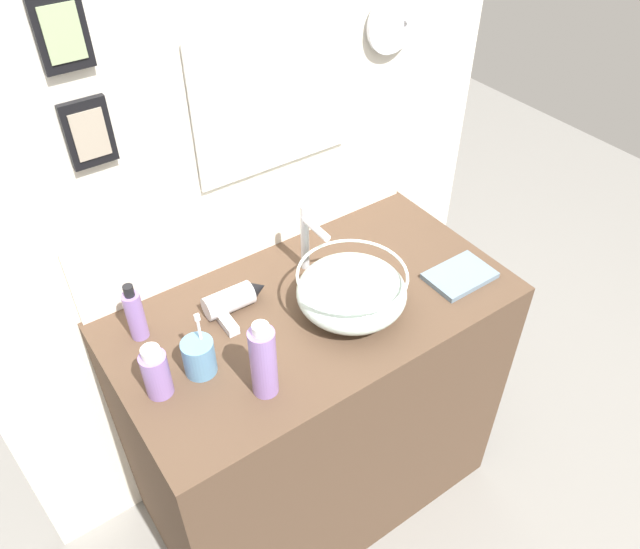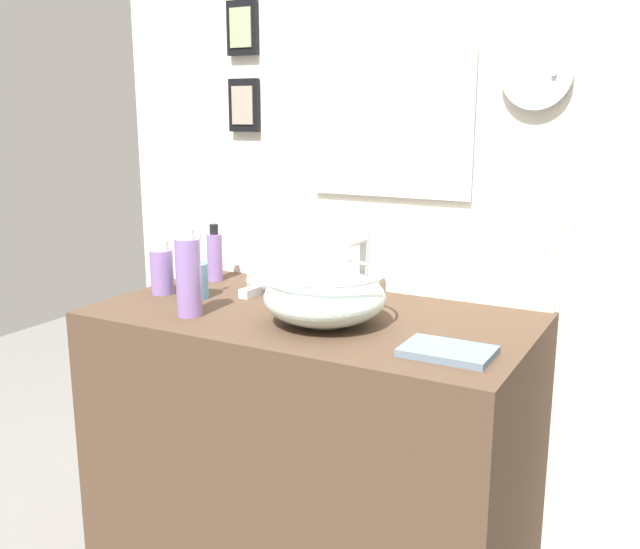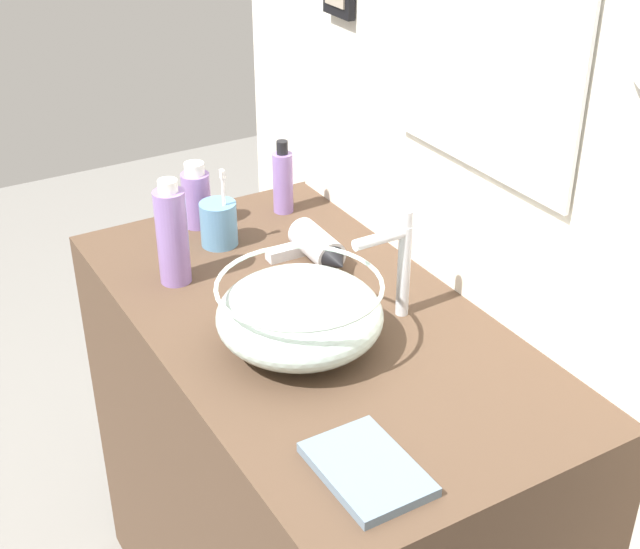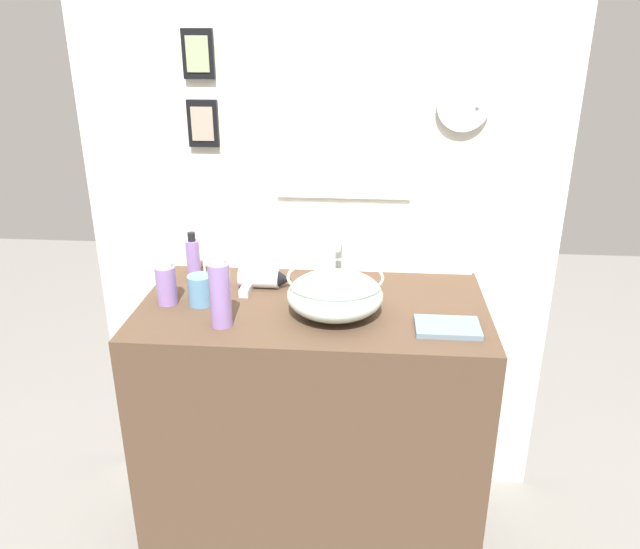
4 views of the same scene
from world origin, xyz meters
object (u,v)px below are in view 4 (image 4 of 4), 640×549
glass_bowl_sink (335,294)px  toothbrush_cup (201,290)px  lotion_bottle (166,283)px  hand_towel (447,327)px  hair_drier (263,279)px  faucet (339,254)px  spray_bottle (220,294)px  shampoo_bottle (193,259)px

glass_bowl_sink → toothbrush_cup: toothbrush_cup is taller
glass_bowl_sink → lotion_bottle: 0.53m
glass_bowl_sink → hand_towel: (0.33, -0.07, -0.06)m
lotion_bottle → hair_drier: bearing=27.5°
hand_towel → faucet: bearing=140.1°
hair_drier → spray_bottle: bearing=-104.6°
hair_drier → toothbrush_cup: size_ratio=1.02×
toothbrush_cup → spray_bottle: (0.10, -0.14, 0.05)m
toothbrush_cup → hand_towel: bearing=-8.7°
spray_bottle → shampoo_bottle: (-0.17, 0.33, -0.03)m
faucet → hand_towel: 0.44m
toothbrush_cup → lotion_bottle: (-0.11, -0.00, 0.02)m
toothbrush_cup → lotion_bottle: 0.11m
glass_bowl_sink → hand_towel: bearing=-12.7°
glass_bowl_sink → spray_bottle: spray_bottle is taller
glass_bowl_sink → faucet: bearing=90.0°
hair_drier → lotion_bottle: (-0.28, -0.14, 0.04)m
spray_bottle → lotion_bottle: bearing=146.3°
toothbrush_cup → hand_towel: toothbrush_cup is taller
lotion_bottle → shampoo_bottle: (0.03, 0.20, 0.01)m
toothbrush_cup → faucet: bearing=20.9°
hair_drier → shampoo_bottle: bearing=168.0°
lotion_bottle → faucet: bearing=17.2°
hair_drier → lotion_bottle: 0.32m
hair_drier → hand_towel: hair_drier is taller
faucet → spray_bottle: (-0.32, -0.30, -0.02)m
spray_bottle → lotion_bottle: (-0.20, 0.14, -0.03)m
glass_bowl_sink → faucet: size_ratio=1.37×
hair_drier → spray_bottle: 0.30m
glass_bowl_sink → shampoo_bottle: 0.55m
faucet → toothbrush_cup: (-0.42, -0.16, -0.07)m
hair_drier → spray_bottle: spray_bottle is taller
spray_bottle → shampoo_bottle: size_ratio=1.27×
faucet → shampoo_bottle: (-0.50, 0.03, -0.05)m
glass_bowl_sink → lotion_bottle: size_ratio=1.97×
shampoo_bottle → toothbrush_cup: bearing=-68.9°
faucet → hand_towel: (0.33, -0.28, -0.11)m
faucet → shampoo_bottle: bearing=176.2°
hair_drier → lotion_bottle: bearing=-152.5°
hair_drier → spray_bottle: size_ratio=0.82×
lotion_bottle → glass_bowl_sink: bearing=-4.1°
lotion_bottle → shampoo_bottle: shampoo_bottle is taller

